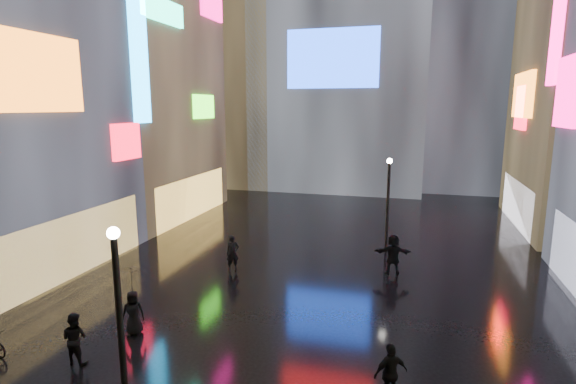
% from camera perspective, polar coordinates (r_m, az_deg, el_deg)
% --- Properties ---
extents(ground, '(140.00, 140.00, 0.00)m').
position_cam_1_polar(ground, '(24.41, 5.12, -8.18)').
color(ground, black).
rests_on(ground, ground).
extents(building_left_far, '(10.28, 12.00, 22.00)m').
position_cam_1_polar(building_left_far, '(35.19, -19.99, 15.16)').
color(building_left_far, black).
rests_on(building_left_far, ground).
extents(tower_flank_right, '(12.00, 12.00, 34.00)m').
position_cam_1_polar(tower_flank_right, '(49.80, 22.49, 20.52)').
color(tower_flank_right, black).
rests_on(tower_flank_right, ground).
extents(tower_flank_left, '(10.00, 10.00, 26.00)m').
position_cam_1_polar(tower_flank_left, '(48.52, -6.66, 16.73)').
color(tower_flank_left, black).
rests_on(tower_flank_left, ground).
extents(lamp_near, '(0.30, 0.30, 5.20)m').
position_cam_1_polar(lamp_near, '(11.84, -20.59, -14.75)').
color(lamp_near, black).
rests_on(lamp_near, ground).
extents(lamp_far, '(0.30, 0.30, 5.20)m').
position_cam_1_polar(lamp_far, '(25.03, 12.58, -0.93)').
color(lamp_far, black).
rests_on(lamp_far, ground).
extents(pedestrian_1, '(0.81, 0.63, 1.66)m').
position_cam_1_polar(pedestrian_1, '(16.11, -25.46, -16.42)').
color(pedestrian_1, black).
rests_on(pedestrian_1, ground).
extents(pedestrian_3, '(1.05, 0.89, 1.69)m').
position_cam_1_polar(pedestrian_3, '(13.34, 12.89, -21.50)').
color(pedestrian_3, black).
rests_on(pedestrian_3, ground).
extents(pedestrian_4, '(0.91, 0.78, 1.59)m').
position_cam_1_polar(pedestrian_4, '(17.20, -19.05, -14.29)').
color(pedestrian_4, black).
rests_on(pedestrian_4, ground).
extents(pedestrian_5, '(1.87, 0.90, 1.93)m').
position_cam_1_polar(pedestrian_5, '(22.28, 13.19, -7.68)').
color(pedestrian_5, black).
rests_on(pedestrian_5, ground).
extents(pedestrian_6, '(0.76, 0.72, 1.76)m').
position_cam_1_polar(pedestrian_6, '(22.25, -7.04, -7.73)').
color(pedestrian_6, black).
rests_on(pedestrian_6, ground).
extents(umbrella_2, '(1.24, 1.26, 0.90)m').
position_cam_1_polar(umbrella_2, '(16.72, -19.32, -10.42)').
color(umbrella_2, black).
rests_on(umbrella_2, pedestrian_4).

